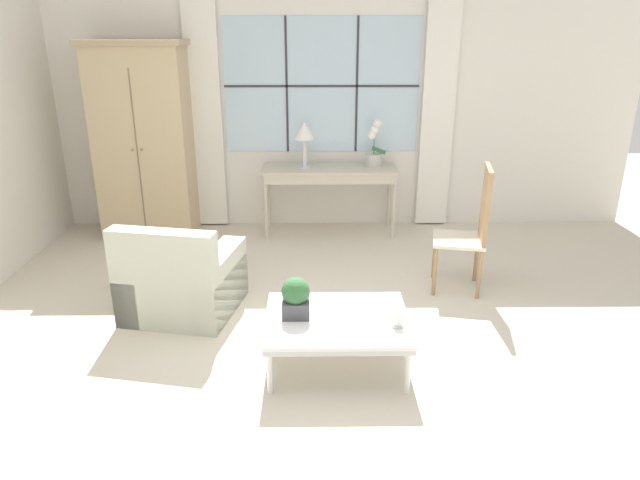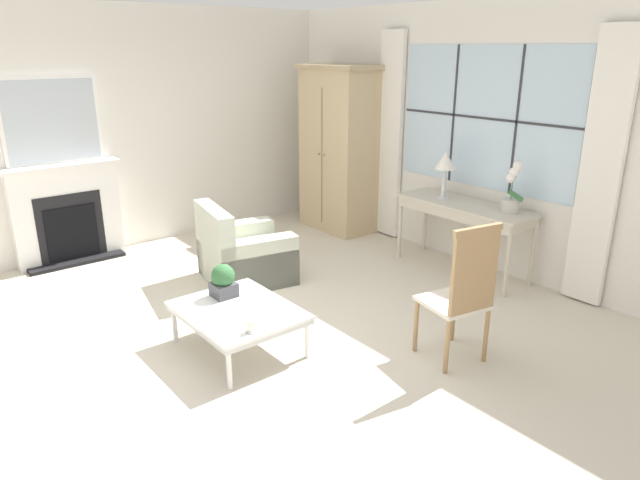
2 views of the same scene
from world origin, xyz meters
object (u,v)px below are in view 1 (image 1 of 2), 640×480
Objects in this scene: armchair_upholstered at (182,282)px; potted_plant_small at (296,297)px; armoire at (144,141)px; potted_orchid at (374,148)px; coffee_table at (337,323)px; side_chair_wooden at (473,224)px; pillar_candle at (398,321)px; table_lamp at (304,133)px; console_table at (330,175)px.

armchair_upholstered is 3.49× the size of potted_plant_small.
armoire is 2.53m from potted_orchid.
coffee_table is 0.33m from potted_plant_small.
side_chair_wooden is at bearing -25.47° from armoire.
armoire is at bearing 154.53° from side_chair_wooden.
coffee_table is 0.42m from pillar_candle.
pillar_candle is at bearing -77.29° from table_lamp.
side_chair_wooden reaches higher than armchair_upholstered.
console_table is at bearing 97.28° from pillar_candle.
potted_orchid is 2.96m from coffee_table.
potted_orchid reaches higher than potted_plant_small.
armchair_upholstered reaches higher than coffee_table.
armoire is 4.13× the size of table_lamp.
table_lamp reaches higher than pillar_candle.
armchair_upholstered is (-1.76, -2.03, -0.70)m from potted_orchid.
armoire is at bearing 111.31° from armchair_upholstered.
table_lamp is 0.98× the size of potted_orchid.
potted_orchid is (2.53, 0.08, -0.10)m from armoire.
coffee_table is 3.51× the size of potted_plant_small.
potted_plant_small is at bearing -57.70° from armoire.
console_table is 2.93× the size of table_lamp.
armchair_upholstered is 1.25m from potted_plant_small.
potted_plant_small is at bearing 172.58° from coffee_table.
armchair_upholstered is at bearing 147.00° from coffee_table.
side_chair_wooden is 10.66× the size of pillar_candle.
armchair_upholstered is at bearing -68.69° from armoire.
pillar_candle is at bearing -92.44° from potted_orchid.
armoire is 19.97× the size of pillar_candle.
coffee_table is (-1.23, -1.22, -0.30)m from side_chair_wooden.
side_chair_wooden is at bearing -45.91° from table_lamp.
console_table is at bearing 127.75° from side_chair_wooden.
console_table is at bearing 89.45° from coffee_table.
coffee_table is at bearing -54.03° from armoire.
table_lamp is 0.80m from potted_orchid.
armchair_upholstered is at bearing 141.29° from potted_plant_small.
table_lamp is 2.35m from armchair_upholstered.
side_chair_wooden is at bearing -52.25° from console_table.
potted_plant_small reaches higher than pillar_candle.
armoire is at bearing 125.97° from coffee_table.
armchair_upholstered reaches higher than potted_plant_small.
coffee_table is at bearing -135.35° from side_chair_wooden.
console_table is 2.86× the size of potted_orchid.
side_chair_wooden reaches higher than pillar_candle.
armchair_upholstered is 9.23× the size of pillar_candle.
coffee_table is at bearing -84.77° from table_lamp.
table_lamp is 2.20m from side_chair_wooden.
pillar_candle is (0.37, -2.90, -0.27)m from console_table.
table_lamp is 4.84× the size of pillar_candle.
console_table is 1.53× the size of armchair_upholstered.
table_lamp is at bearing 89.38° from potted_plant_small.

